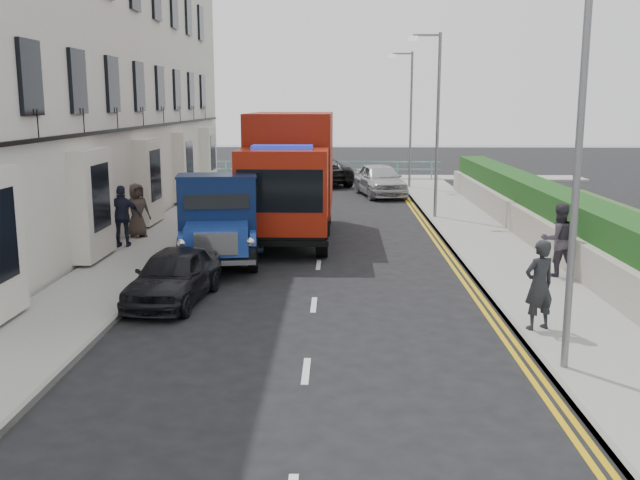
% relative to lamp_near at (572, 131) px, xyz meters
% --- Properties ---
extents(ground, '(120.00, 120.00, 0.00)m').
position_rel_lamp_near_xyz_m(ground, '(-4.18, 2.00, -4.00)').
color(ground, black).
rests_on(ground, ground).
extents(pavement_west, '(2.40, 38.00, 0.12)m').
position_rel_lamp_near_xyz_m(pavement_west, '(-9.38, 11.00, -3.94)').
color(pavement_west, gray).
rests_on(pavement_west, ground).
extents(pavement_east, '(2.60, 38.00, 0.12)m').
position_rel_lamp_near_xyz_m(pavement_east, '(1.12, 11.00, -3.94)').
color(pavement_east, gray).
rests_on(pavement_east, ground).
extents(promenade, '(30.00, 2.50, 0.12)m').
position_rel_lamp_near_xyz_m(promenade, '(-4.18, 31.00, -3.94)').
color(promenade, gray).
rests_on(promenade, ground).
extents(sea_plane, '(120.00, 120.00, 0.00)m').
position_rel_lamp_near_xyz_m(sea_plane, '(-4.18, 62.00, -4.00)').
color(sea_plane, slate).
rests_on(sea_plane, ground).
extents(terrace_west, '(6.31, 30.20, 14.25)m').
position_rel_lamp_near_xyz_m(terrace_west, '(-13.65, 15.00, 3.17)').
color(terrace_west, beige).
rests_on(terrace_west, ground).
extents(garden_east, '(1.45, 28.00, 1.75)m').
position_rel_lamp_near_xyz_m(garden_east, '(3.03, 11.00, -3.10)').
color(garden_east, '#B2AD9E').
rests_on(garden_east, ground).
extents(seafront_railing, '(13.00, 0.08, 1.11)m').
position_rel_lamp_near_xyz_m(seafront_railing, '(-4.18, 30.20, -3.42)').
color(seafront_railing, '#59B2A5').
rests_on(seafront_railing, ground).
extents(lamp_near, '(1.23, 0.18, 7.00)m').
position_rel_lamp_near_xyz_m(lamp_near, '(0.00, 0.00, 0.00)').
color(lamp_near, slate).
rests_on(lamp_near, ground).
extents(lamp_mid, '(1.23, 0.18, 7.00)m').
position_rel_lamp_near_xyz_m(lamp_mid, '(0.00, 16.00, 0.00)').
color(lamp_mid, slate).
rests_on(lamp_mid, ground).
extents(lamp_far, '(1.23, 0.18, 7.00)m').
position_rel_lamp_near_xyz_m(lamp_far, '(0.00, 26.00, 0.00)').
color(lamp_far, slate).
rests_on(lamp_far, ground).
extents(bedford_lorry, '(2.74, 5.49, 2.50)m').
position_rel_lamp_near_xyz_m(bedford_lorry, '(-6.94, 7.90, -2.85)').
color(bedford_lorry, black).
rests_on(bedford_lorry, ground).
extents(red_lorry, '(2.74, 7.87, 4.11)m').
position_rel_lamp_near_xyz_m(red_lorry, '(-5.22, 12.24, -1.81)').
color(red_lorry, black).
rests_on(red_lorry, ground).
extents(parked_car_front, '(1.85, 3.75, 1.23)m').
position_rel_lamp_near_xyz_m(parked_car_front, '(-7.34, 4.18, -3.38)').
color(parked_car_front, black).
rests_on(parked_car_front, ground).
extents(parked_car_mid, '(1.99, 4.67, 1.50)m').
position_rel_lamp_near_xyz_m(parked_car_mid, '(-6.78, 10.87, -3.25)').
color(parked_car_mid, '#5481B5').
rests_on(parked_car_mid, ground).
extents(parked_car_rear, '(1.78, 4.33, 1.26)m').
position_rel_lamp_near_xyz_m(parked_car_rear, '(-7.78, 17.92, -3.37)').
color(parked_car_rear, silver).
rests_on(parked_car_rear, ground).
extents(seafront_car_left, '(4.09, 5.88, 1.49)m').
position_rel_lamp_near_xyz_m(seafront_car_left, '(-4.68, 28.04, -3.25)').
color(seafront_car_left, black).
rests_on(seafront_car_left, ground).
extents(seafront_car_right, '(2.72, 4.90, 1.58)m').
position_rel_lamp_near_xyz_m(seafront_car_right, '(-1.60, 23.08, -3.21)').
color(seafront_car_right, '#B3B2B8').
rests_on(seafront_car_right, ground).
extents(pedestrian_east_near, '(0.76, 0.63, 1.76)m').
position_rel_lamp_near_xyz_m(pedestrian_east_near, '(0.22, 2.02, -2.99)').
color(pedestrian_east_near, black).
rests_on(pedestrian_east_near, pavement_east).
extents(pedestrian_east_far, '(0.99, 0.81, 1.86)m').
position_rel_lamp_near_xyz_m(pedestrian_east_far, '(1.92, 6.43, -2.95)').
color(pedestrian_east_far, '#39323E').
rests_on(pedestrian_east_far, pavement_east).
extents(pedestrian_west_near, '(1.14, 0.58, 1.88)m').
position_rel_lamp_near_xyz_m(pedestrian_west_near, '(-10.18, 9.85, -2.94)').
color(pedestrian_west_near, '#1C1F32').
rests_on(pedestrian_west_near, pavement_west).
extents(pedestrian_west_far, '(1.01, 1.00, 1.76)m').
position_rel_lamp_near_xyz_m(pedestrian_west_far, '(-10.18, 11.45, -3.00)').
color(pedestrian_west_far, '#3D312B').
rests_on(pedestrian_west_far, pavement_west).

